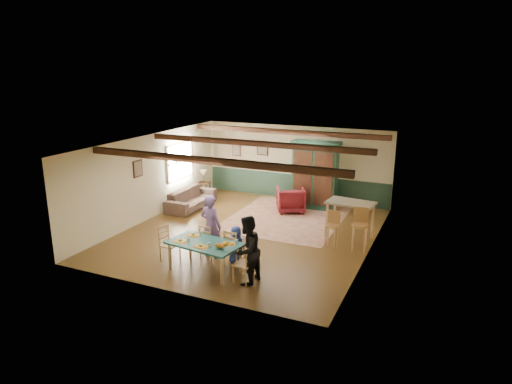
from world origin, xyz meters
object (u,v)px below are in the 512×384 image
at_px(dining_chair_end_left, 170,244).
at_px(table_lamp, 203,176).
at_px(armchair, 291,200).
at_px(dining_chair_far_left, 209,241).
at_px(person_man, 211,226).
at_px(sofa, 191,198).
at_px(bar_stool_left, 332,230).
at_px(dining_chair_far_right, 234,247).
at_px(cat, 220,245).
at_px(end_table, 204,189).
at_px(armoire, 315,175).
at_px(dining_chair_end_right, 244,263).
at_px(dining_table, 205,257).
at_px(counter_table, 350,220).
at_px(bar_stool_right, 360,230).
at_px(person_child, 236,245).

distance_m(dining_chair_end_left, table_lamp, 5.94).
bearing_deg(armchair, dining_chair_far_left, 55.64).
xyz_separation_m(armchair, table_lamp, (-3.65, 0.44, 0.35)).
xyz_separation_m(person_man, sofa, (-2.74, 3.42, -0.51)).
bearing_deg(bar_stool_left, person_man, -141.27).
height_order(dining_chair_far_right, armchair, dining_chair_far_right).
bearing_deg(cat, dining_chair_end_left, 176.63).
relative_size(dining_chair_far_left, armchair, 0.99).
bearing_deg(end_table, dining_chair_far_right, -52.60).
bearing_deg(armoire, dining_chair_end_right, -89.60).
relative_size(dining_chair_end_left, armoire, 0.39).
xyz_separation_m(dining_table, dining_chair_far_right, (0.47, 0.64, 0.10)).
bearing_deg(end_table, armoire, 4.15).
height_order(table_lamp, bar_stool_left, same).
xyz_separation_m(cat, bar_stool_left, (1.88, 2.81, -0.30)).
xyz_separation_m(dining_chair_end_left, sofa, (-1.92, 4.09, -0.14)).
distance_m(sofa, counter_table, 5.74).
bearing_deg(dining_chair_far_right, bar_stool_right, -134.22).
bearing_deg(person_child, bar_stool_left, -127.16).
bearing_deg(armoire, sofa, -157.97).
bearing_deg(counter_table, dining_chair_far_left, -136.53).
distance_m(dining_chair_end_right, sofa, 6.02).
distance_m(armoire, bar_stool_right, 3.95).
bearing_deg(bar_stool_left, dining_chair_far_right, -129.37).
distance_m(dining_chair_end_left, counter_table, 5.09).
relative_size(person_man, bar_stool_right, 1.42).
relative_size(person_child, armoire, 0.42).
bearing_deg(dining_table, person_man, 109.07).
xyz_separation_m(dining_chair_far_left, table_lamp, (-3.05, 4.89, 0.32)).
relative_size(dining_chair_end_right, sofa, 0.41).
relative_size(dining_chair_end_right, cat, 2.64).
height_order(person_man, armchair, person_man).
distance_m(dining_chair_end_left, bar_stool_right, 4.96).
height_order(dining_chair_end_right, bar_stool_right, bar_stool_right).
xyz_separation_m(dining_chair_far_right, bar_stool_left, (1.92, 2.01, 0.05)).
bearing_deg(armoire, person_man, -104.49).
relative_size(person_man, table_lamp, 3.43).
xyz_separation_m(dining_chair_far_left, dining_chair_end_right, (1.39, -0.88, 0.00)).
height_order(dining_table, dining_chair_end_right, dining_chair_end_right).
xyz_separation_m(dining_chair_end_left, bar_stool_right, (4.23, 2.59, 0.13)).
bearing_deg(table_lamp, armoire, 4.15).
distance_m(dining_chair_far_right, dining_chair_end_right, 1.00).
distance_m(person_child, bar_stool_left, 2.72).
distance_m(dining_chair_end_right, cat, 0.68).
relative_size(dining_chair_far_right, cat, 2.64).
xyz_separation_m(dining_chair_far_right, dining_chair_end_right, (0.63, -0.78, 0.00)).
height_order(armchair, counter_table, counter_table).
relative_size(cat, bar_stool_right, 0.30).
height_order(armoire, bar_stool_left, armoire).
bearing_deg(dining_chair_far_left, bar_stool_left, -137.10).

